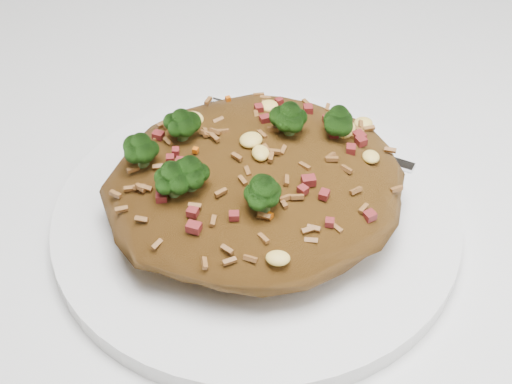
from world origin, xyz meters
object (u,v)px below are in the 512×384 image
at_px(plate, 256,217).
at_px(fried_rice, 255,173).
at_px(fork, 315,138).
at_px(dining_table, 200,258).

bearing_deg(plate, fried_rice, 175.44).
distance_m(plate, fork, 0.08).
bearing_deg(fork, dining_table, -139.81).
bearing_deg(dining_table, fork, -5.34).
height_order(plate, fried_rice, fried_rice).
bearing_deg(fork, plate, -93.99).
distance_m(fried_rice, fork, 0.09).
height_order(dining_table, fried_rice, fried_rice).
relative_size(plate, fried_rice, 1.39).
height_order(plate, fork, fork).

